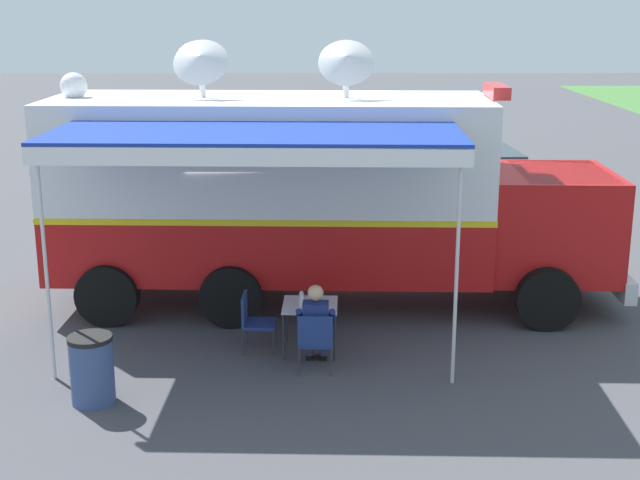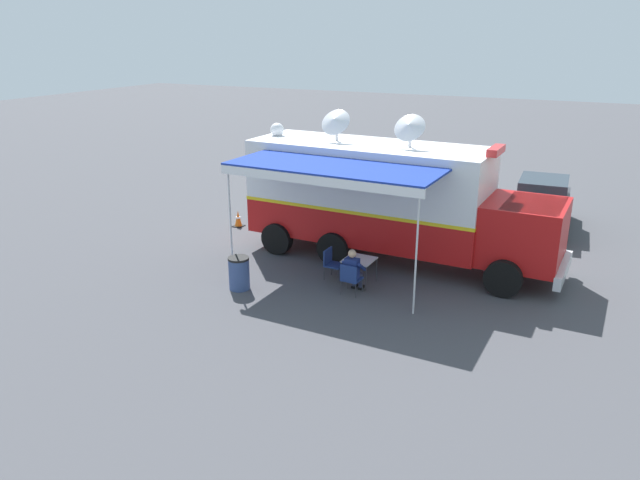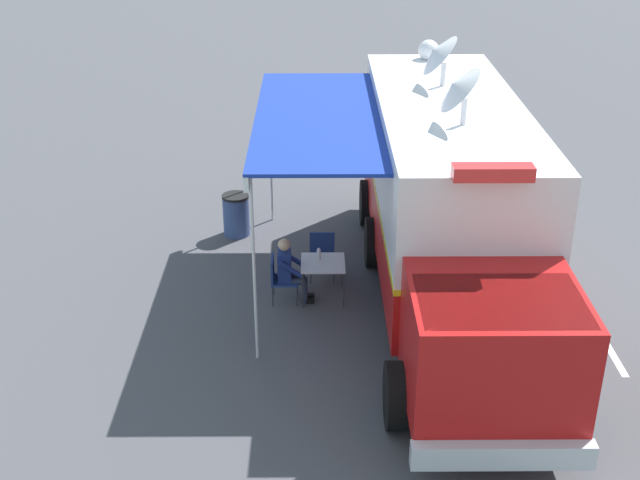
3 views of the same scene
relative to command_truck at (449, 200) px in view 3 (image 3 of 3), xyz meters
name	(u,v)px [view 3 (image 3 of 3)]	position (x,y,z in m)	size (l,w,h in m)	color
ground_plane	(438,277)	(-0.06, -0.75, -1.95)	(100.00, 100.00, 0.00)	#47474C
lot_stripe	(582,301)	(-2.54, 0.27, -1.94)	(0.12, 4.80, 0.01)	silver
command_truck	(449,200)	(0.00, 0.00, 0.00)	(5.06, 9.57, 4.53)	#B71414
folding_table	(323,265)	(2.22, -0.08, -1.27)	(0.83, 0.83, 0.73)	silver
water_bottle	(319,254)	(2.29, -0.20, -1.11)	(0.07, 0.07, 0.22)	silver
folding_chair_at_table	(279,276)	(3.02, 0.00, -1.43)	(0.50, 0.50, 0.87)	navy
folding_chair_beside_table	(322,252)	(2.20, -0.92, -1.43)	(0.50, 0.50, 0.87)	navy
seated_responder	(290,269)	(2.83, 0.01, -1.30)	(0.67, 0.56, 1.25)	navy
trash_bin	(236,215)	(3.95, -2.88, -1.49)	(0.57, 0.57, 0.91)	#384C7F
traffic_cone	(430,167)	(-0.75, -5.96, -1.67)	(0.36, 0.36, 0.58)	black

